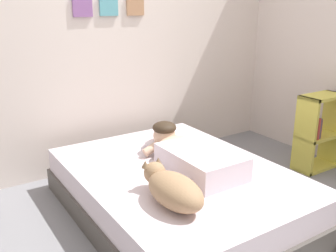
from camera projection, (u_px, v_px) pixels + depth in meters
ground_plane at (212, 235)px, 2.69m from camera, size 11.67×11.67×0.00m
back_wall at (108, 39)px, 3.60m from camera, size 3.84×0.12×2.50m
bed at (178, 191)px, 2.94m from camera, size 1.46×1.97×0.37m
pillow at (171, 139)px, 3.37m from camera, size 0.52×0.32×0.11m
person_lying at (190, 154)px, 2.90m from camera, size 0.43×0.92×0.27m
dog at (172, 188)px, 2.36m from camera, size 0.26×0.57×0.21m
coffee_cup at (163, 143)px, 3.31m from camera, size 0.12×0.09×0.07m
cell_phone at (211, 166)px, 2.94m from camera, size 0.07×0.14×0.01m
bookshelf at (317, 132)px, 3.69m from camera, size 0.45×0.24×0.75m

